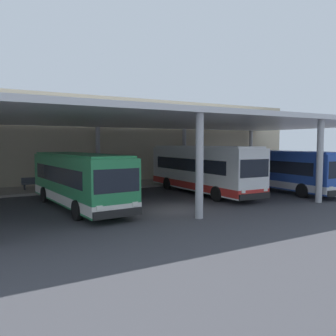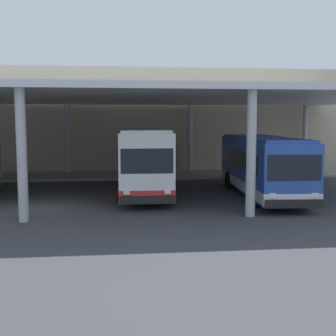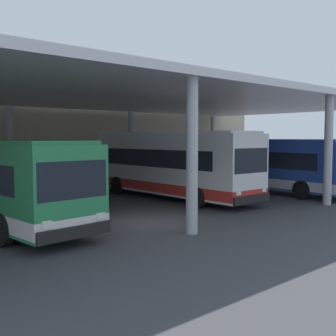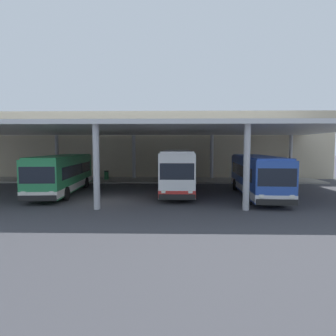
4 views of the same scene
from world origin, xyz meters
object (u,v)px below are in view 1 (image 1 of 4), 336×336
Objects in this scene: bus_second_bay at (202,169)px; bench_waiting at (34,183)px; bus_nearest_bay at (78,179)px; trash_bin at (71,181)px; bus_middle_bay at (282,170)px.

bus_second_bay is 6.31× the size of bench_waiting.
bench_waiting is at bearing 145.70° from bus_second_bay.
trash_bin is at bearing 79.20° from bus_nearest_bay.
bus_nearest_bay is 5.94× the size of bench_waiting.
bus_second_bay is at bearing -34.30° from bench_waiting.
bus_nearest_bay is 0.94× the size of bus_second_bay.
bus_second_bay reaches higher than bus_nearest_bay.
bus_middle_bay is 10.88× the size of trash_bin.
trash_bin is (1.60, 8.38, -0.98)m from bus_nearest_bay.
trash_bin is (2.86, -0.08, 0.01)m from bench_waiting.
trash_bin is at bearing -1.62° from bench_waiting.
trash_bin reaches higher than bench_waiting.
bus_nearest_bay is at bearing 176.55° from bus_middle_bay.
bus_middle_bay is 19.54m from bench_waiting.
bus_middle_bay reaches higher than trash_bin.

